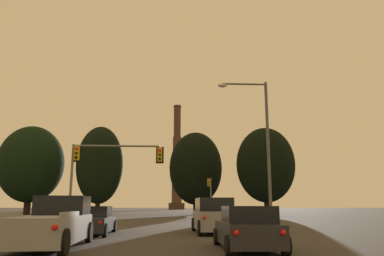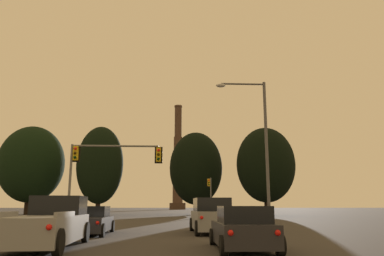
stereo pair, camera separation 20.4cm
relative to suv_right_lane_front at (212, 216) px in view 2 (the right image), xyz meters
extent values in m
cube|color=gray|center=(0.00, -0.03, -0.21)|extent=(2.02, 4.84, 0.95)
cube|color=black|center=(0.00, 0.09, 0.61)|extent=(1.84, 2.84, 0.70)
cylinder|color=black|center=(-0.98, 1.87, -0.52)|extent=(0.24, 0.76, 0.76)
cylinder|color=black|center=(0.90, 1.91, -0.52)|extent=(0.24, 0.76, 0.76)
cylinder|color=black|center=(-0.90, -1.98, -0.52)|extent=(0.24, 0.76, 0.76)
cylinder|color=black|center=(0.98, -1.94, -0.52)|extent=(0.24, 0.76, 0.76)
sphere|color=red|center=(-0.73, -2.47, 0.00)|extent=(0.17, 0.17, 0.17)
sphere|color=red|center=(0.83, -2.43, 0.00)|extent=(0.17, 0.17, 0.17)
cube|color=#232328|center=(0.25, -7.71, -0.37)|extent=(1.76, 4.02, 0.72)
cube|color=black|center=(0.24, -8.11, 0.26)|extent=(1.58, 1.91, 0.55)
cylinder|color=black|center=(-0.58, -6.07, -0.60)|extent=(0.23, 0.60, 0.60)
cylinder|color=black|center=(1.10, -6.09, -0.60)|extent=(0.23, 0.60, 0.60)
cylinder|color=black|center=(-0.61, -9.32, -0.60)|extent=(0.23, 0.60, 0.60)
cylinder|color=black|center=(1.07, -9.34, -0.60)|extent=(0.23, 0.60, 0.60)
sphere|color=red|center=(-0.45, -9.72, -0.21)|extent=(0.17, 0.17, 0.17)
sphere|color=red|center=(0.91, -9.73, -0.21)|extent=(0.17, 0.17, 0.17)
cube|color=#232328|center=(-6.34, -0.56, -0.37)|extent=(1.95, 4.66, 0.70)
cube|color=black|center=(-6.35, -0.33, 0.25)|extent=(1.69, 2.25, 0.55)
cylinder|color=black|center=(-7.29, 1.31, -0.58)|extent=(0.24, 0.65, 0.64)
cylinder|color=black|center=(-5.53, 1.37, -0.58)|extent=(0.24, 0.65, 0.64)
cylinder|color=black|center=(-7.16, -2.48, -0.58)|extent=(0.24, 0.65, 0.64)
cylinder|color=black|center=(-5.40, -2.42, -0.58)|extent=(0.24, 0.65, 0.64)
sphere|color=red|center=(-6.98, -2.90, -0.22)|extent=(0.17, 0.17, 0.17)
sphere|color=red|center=(-5.55, -2.85, -0.22)|extent=(0.17, 0.17, 0.17)
cube|color=gray|center=(-6.50, -7.08, -0.24)|extent=(2.26, 5.49, 0.88)
cube|color=black|center=(-6.58, -5.33, 0.56)|extent=(1.93, 1.89, 0.72)
cube|color=gray|center=(-7.37, -8.51, 0.28)|extent=(0.22, 2.43, 0.16)
cube|color=gray|center=(-5.49, -8.42, 0.28)|extent=(0.22, 2.43, 0.16)
cylinder|color=black|center=(-7.58, -4.93, -0.50)|extent=(0.26, 0.81, 0.80)
cylinder|color=black|center=(-5.62, -4.84, -0.50)|extent=(0.26, 0.81, 0.80)
cylinder|color=black|center=(-5.41, -9.23, -0.50)|extent=(0.26, 0.81, 0.80)
sphere|color=red|center=(-5.54, -9.76, -0.04)|extent=(0.17, 0.17, 0.17)
cylinder|color=slate|center=(-9.59, 7.10, 2.06)|extent=(0.18, 0.18, 5.91)
cylinder|color=black|center=(-9.59, 7.10, -0.85)|extent=(0.40, 0.40, 0.10)
cube|color=yellow|center=(-9.30, 7.10, 4.34)|extent=(0.34, 0.34, 1.04)
cube|color=black|center=(-9.30, 7.28, 4.34)|extent=(0.58, 0.03, 1.25)
sphere|color=red|center=(-9.30, 6.91, 4.67)|extent=(0.22, 0.22, 0.22)
sphere|color=#352604|center=(-9.30, 6.91, 4.34)|extent=(0.22, 0.22, 0.22)
sphere|color=black|center=(-9.30, 6.91, 4.02)|extent=(0.22, 0.22, 0.22)
cylinder|color=slate|center=(-6.40, 7.10, 4.91)|extent=(6.39, 0.14, 0.14)
sphere|color=slate|center=(-9.59, 7.10, 4.91)|extent=(0.18, 0.18, 0.18)
cube|color=yellow|center=(-3.20, 7.10, 4.27)|extent=(0.34, 0.34, 1.04)
cube|color=black|center=(-3.20, 7.28, 4.27)|extent=(0.58, 0.03, 1.25)
sphere|color=red|center=(-3.20, 6.91, 4.60)|extent=(0.22, 0.22, 0.22)
sphere|color=#352604|center=(-3.20, 6.91, 4.27)|extent=(0.22, 0.22, 0.22)
sphere|color=black|center=(-3.20, 6.91, 3.95)|extent=(0.22, 0.22, 0.22)
cylinder|color=slate|center=(3.40, 33.95, 1.82)|extent=(0.18, 0.18, 5.44)
cylinder|color=black|center=(3.40, 33.95, -0.85)|extent=(0.40, 0.40, 0.10)
cube|color=yellow|center=(3.11, 33.95, 3.88)|extent=(0.34, 0.34, 1.04)
cube|color=black|center=(3.11, 34.13, 3.88)|extent=(0.58, 0.03, 1.25)
sphere|color=red|center=(3.11, 33.76, 4.20)|extent=(0.22, 0.22, 0.22)
sphere|color=#352604|center=(3.11, 33.76, 3.88)|extent=(0.22, 0.22, 0.22)
sphere|color=black|center=(3.11, 33.76, 3.55)|extent=(0.22, 0.22, 0.22)
cylinder|color=#56565B|center=(4.01, 3.29, 3.94)|extent=(0.20, 0.20, 9.68)
cylinder|color=#56565B|center=(2.53, 3.29, 8.63)|extent=(2.96, 0.12, 0.12)
sphere|color=#56565B|center=(4.01, 3.29, 8.63)|extent=(0.20, 0.20, 0.20)
ellipsoid|color=silver|center=(1.05, 3.29, 8.51)|extent=(0.64, 0.36, 0.26)
cylinder|color=#3C2B22|center=(-0.12, 134.71, 0.41)|extent=(6.56, 6.56, 2.62)
cylinder|color=#473328|center=(-0.12, 134.71, 8.56)|extent=(4.10, 4.10, 13.67)
cylinder|color=#473328|center=(-0.12, 134.71, 22.23)|extent=(3.53, 3.53, 13.67)
cylinder|color=#473328|center=(-0.12, 134.71, 35.90)|extent=(2.95, 2.95, 13.67)
cylinder|color=#4E382C|center=(-0.12, 134.71, 42.39)|extent=(3.31, 3.31, 0.70)
cylinder|color=black|center=(1.78, 42.69, 0.67)|extent=(0.89, 0.89, 3.14)
ellipsoid|color=black|center=(1.78, 42.69, 6.83)|extent=(8.91, 8.02, 12.24)
cylinder|color=black|center=(-14.12, 41.33, 0.76)|extent=(0.75, 0.75, 3.32)
ellipsoid|color=black|center=(-14.12, 41.33, 7.18)|extent=(7.55, 6.79, 12.68)
cylinder|color=black|center=(12.07, 35.82, 0.78)|extent=(0.89, 0.89, 3.35)
ellipsoid|color=black|center=(12.07, 35.82, 6.73)|extent=(8.91, 8.02, 11.42)
cylinder|color=black|center=(-26.37, 44.54, 0.89)|extent=(1.10, 1.10, 3.58)
ellipsoid|color=black|center=(-26.37, 44.54, 7.57)|extent=(11.00, 9.90, 13.04)
camera|label=1|loc=(-2.32, -20.67, 0.54)|focal=35.00mm
camera|label=2|loc=(-2.11, -20.68, 0.54)|focal=35.00mm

